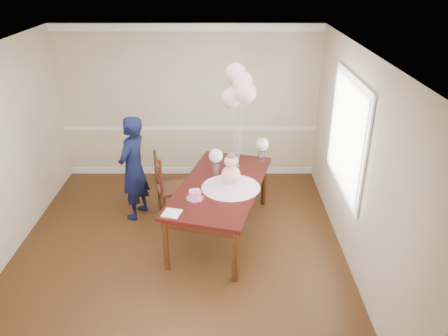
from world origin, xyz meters
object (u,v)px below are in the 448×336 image
(dining_chair_seat, at_px, (173,188))
(woman, at_px, (133,168))
(dining_table_top, at_px, (221,186))
(birthday_cake, at_px, (195,194))

(dining_chair_seat, relative_size, woman, 0.28)
(dining_table_top, bearing_deg, birthday_cake, -113.96)
(birthday_cake, height_order, dining_chair_seat, birthday_cake)
(birthday_cake, height_order, woman, woman)
(dining_chair_seat, xyz_separation_m, woman, (-0.57, -0.01, 0.34))
(birthday_cake, distance_m, dining_chair_seat, 1.07)
(dining_table_top, bearing_deg, dining_chair_seat, 160.73)
(dining_table_top, xyz_separation_m, birthday_cake, (-0.33, -0.41, 0.09))
(birthday_cake, xyz_separation_m, woman, (-0.98, 0.90, -0.05))
(birthday_cake, bearing_deg, woman, 137.49)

